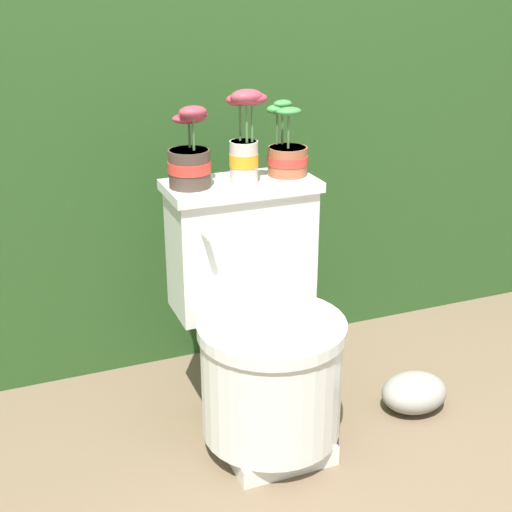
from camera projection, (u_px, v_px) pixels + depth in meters
The scene contains 7 objects.
ground_plane at pixel (295, 448), 2.16m from camera, with size 12.00×12.00×0.00m, color brown.
hedge_backdrop at pixel (182, 108), 2.80m from camera, with size 3.94×0.90×1.68m.
toilet at pixel (261, 334), 2.12m from camera, with size 0.45×0.57×0.77m.
potted_plant_left at pixel (190, 157), 2.01m from camera, with size 0.12×0.12×0.23m.
potted_plant_midleft at pixel (245, 139), 2.03m from camera, with size 0.11×0.10×0.27m.
potted_plant_middle at pixel (287, 153), 2.14m from camera, with size 0.12×0.13×0.22m.
garden_stone at pixel (414, 392), 2.33m from camera, with size 0.22×0.18×0.12m.
Camera 1 is at (-0.77, -1.61, 1.36)m, focal length 50.00 mm.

